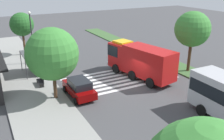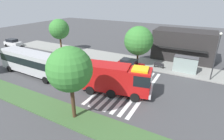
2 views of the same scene
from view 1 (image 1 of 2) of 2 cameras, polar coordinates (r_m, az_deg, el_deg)
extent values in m
plane|color=#424244|center=(26.82, 4.29, -3.57)|extent=(120.00, 120.00, 0.00)
cube|color=gray|center=(23.58, -16.19, -7.73)|extent=(60.00, 5.44, 0.14)
cube|color=#3D6033|center=(31.80, 17.28, -0.42)|extent=(60.00, 3.00, 0.14)
cube|color=silver|center=(26.55, 4.70, -3.83)|extent=(0.45, 12.46, 0.01)
cube|color=silver|center=(27.24, 3.68, -3.15)|extent=(0.45, 12.46, 0.01)
cube|color=silver|center=(27.95, 2.72, -2.50)|extent=(0.45, 12.46, 0.01)
cube|color=silver|center=(28.67, 1.81, -1.88)|extent=(0.45, 12.46, 0.01)
cube|color=silver|center=(29.39, 0.94, -1.30)|extent=(0.45, 12.46, 0.01)
cube|color=silver|center=(30.13, 0.12, -0.74)|extent=(0.45, 12.46, 0.01)
cube|color=silver|center=(30.87, -0.67, -0.21)|extent=(0.45, 12.46, 0.01)
cube|color=#B71414|center=(30.55, 2.41, 3.54)|extent=(3.03, 2.97, 2.94)
cube|color=#B71414|center=(27.60, 8.34, 1.71)|extent=(6.41, 3.64, 3.16)
cube|color=black|center=(30.67, 1.94, 4.76)|extent=(2.32, 2.85, 1.29)
cube|color=silver|center=(31.93, 0.72, 2.01)|extent=(0.73, 2.51, 0.50)
cube|color=yellow|center=(30.13, 2.45, 6.44)|extent=(2.12, 2.08, 0.24)
cylinder|color=black|center=(30.05, 0.89, 0.31)|extent=(1.14, 0.51, 1.10)
cylinder|color=black|center=(31.64, 4.39, 1.30)|extent=(1.14, 0.51, 1.10)
cylinder|color=black|center=(26.34, 8.70, -2.91)|extent=(1.14, 0.51, 1.10)
cylinder|color=black|center=(28.14, 12.17, -1.60)|extent=(1.14, 0.51, 1.10)
cylinder|color=black|center=(28.08, 4.63, -1.23)|extent=(1.14, 0.51, 1.10)
cylinder|color=black|center=(29.77, 8.14, -0.10)|extent=(1.14, 0.51, 1.10)
cube|color=#720505|center=(24.48, -7.53, -4.35)|extent=(4.54, 1.95, 0.74)
cube|color=black|center=(24.00, -7.41, -3.00)|extent=(2.55, 1.69, 0.69)
cylinder|color=black|center=(25.64, -10.68, -4.27)|extent=(0.64, 0.23, 0.64)
cylinder|color=black|center=(26.21, -6.79, -3.49)|extent=(0.64, 0.23, 0.64)
cylinder|color=black|center=(23.10, -8.28, -7.00)|extent=(0.64, 0.23, 0.64)
cylinder|color=black|center=(23.72, -4.03, -6.05)|extent=(0.64, 0.23, 0.64)
cylinder|color=black|center=(24.07, 24.01, -7.02)|extent=(1.01, 0.32, 1.00)
cylinder|color=black|center=(22.29, 19.74, -8.62)|extent=(1.01, 0.32, 1.00)
cube|color=#4C4C51|center=(30.51, -18.59, 3.47)|extent=(3.50, 1.40, 0.12)
cube|color=#8C9E99|center=(30.96, -17.15, 1.53)|extent=(3.50, 0.08, 2.40)
cylinder|color=#333338|center=(29.17, -18.97, 0.18)|extent=(0.08, 0.08, 2.40)
cylinder|color=#333338|center=(32.38, -20.02, 2.01)|extent=(0.08, 0.08, 2.40)
cube|color=black|center=(27.46, -16.07, -2.52)|extent=(1.60, 0.50, 0.08)
cube|color=black|center=(27.40, -15.68, -1.93)|extent=(1.60, 0.06, 0.45)
cube|color=black|center=(26.89, -15.69, -3.49)|extent=(0.08, 0.45, 0.37)
cube|color=black|center=(28.20, -16.35, -2.43)|extent=(0.08, 0.45, 0.37)
cylinder|color=#2D2D30|center=(34.06, -17.71, 6.66)|extent=(0.16, 0.16, 6.40)
sphere|color=white|center=(33.47, -18.33, 12.28)|extent=(0.36, 0.36, 0.36)
cylinder|color=#47301E|center=(23.96, -12.89, -3.29)|extent=(0.32, 0.32, 2.62)
sphere|color=#387F33|center=(22.95, -13.47, 3.55)|extent=(4.78, 4.78, 4.78)
cylinder|color=#47301E|center=(38.84, -19.38, 5.69)|extent=(0.31, 0.31, 3.28)
sphere|color=#235B23|center=(38.28, -19.87, 9.75)|extent=(3.34, 3.34, 3.34)
cylinder|color=#47301E|center=(31.43, 17.21, 3.02)|extent=(0.37, 0.37, 3.67)
sphere|color=#387F33|center=(30.66, 17.85, 8.87)|extent=(4.12, 4.12, 4.12)
camera|label=2|loc=(44.94, 19.47, 19.76)|focal=28.10mm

